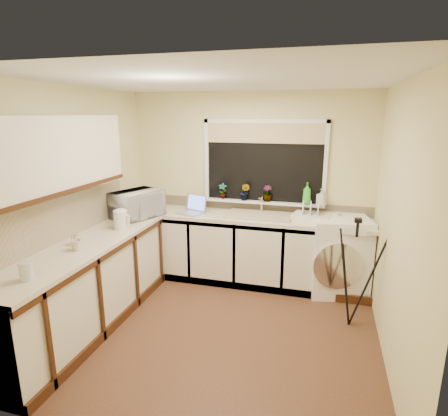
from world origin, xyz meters
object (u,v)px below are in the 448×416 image
soap_bottle_green (307,193)px  plant_b (245,192)px  kettle (121,220)px  steel_jar (75,240)px  plant_a (223,191)px  cup_back (336,216)px  tripod (353,273)px  dish_rack (312,217)px  glass_jug (26,271)px  microwave (137,204)px  washing_machine (337,254)px  laptop (193,208)px  plant_c (267,193)px  soap_bottle_clear (322,197)px  cup_left (76,245)px

soap_bottle_green → plant_b: bearing=-179.6°
kettle → steel_jar: bearing=-105.2°
plant_a → cup_back: bearing=-4.7°
kettle → cup_back: (2.35, 1.02, -0.06)m
tripod → plant_b: plant_b is taller
dish_rack → kettle: bearing=-144.3°
glass_jug → kettle: bearing=89.8°
soap_bottle_green → tripod: bearing=-60.3°
glass_jug → microwave: microwave is taller
washing_machine → steel_jar: size_ratio=9.88×
kettle → plant_b: 1.64m
laptop → plant_c: plant_c is taller
plant_c → soap_bottle_green: (0.51, -0.02, 0.03)m
tripod → cup_back: 0.95m
soap_bottle_clear → microwave: bearing=-164.4°
laptop → plant_b: (0.64, 0.25, 0.20)m
steel_jar → plant_c: 2.41m
dish_rack → laptop: bearing=-165.8°
glass_jug → plant_b: plant_b is taller
plant_b → plant_c: size_ratio=1.07×
dish_rack → plant_b: size_ratio=1.97×
washing_machine → cup_back: bearing=115.2°
cup_back → cup_left: bearing=-143.9°
washing_machine → microwave: microwave is taller
laptop → dish_rack: (1.53, 0.10, -0.03)m
glass_jug → soap_bottle_clear: (2.17, 2.52, 0.18)m
steel_jar → plant_a: 2.04m
tripod → steel_jar: (-2.70, -0.76, 0.36)m
soap_bottle_green → plant_a: bearing=179.0°
tripod → plant_b: size_ratio=5.11×
plant_b → cup_left: bearing=-123.7°
kettle → tripod: bearing=3.7°
dish_rack → soap_bottle_green: soap_bottle_green is taller
washing_machine → plant_b: 1.40m
plant_c → dish_rack: bearing=-17.0°
kettle → plant_a: bearing=52.6°
microwave → cup_back: 2.47m
kettle → plant_a: plant_a is taller
plant_a → tripod: bearing=-30.6°
glass_jug → microwave: bearing=91.6°
glass_jug → soap_bottle_green: (1.99, 2.52, 0.21)m
plant_b → soap_bottle_clear: 0.98m
washing_machine → soap_bottle_clear: 0.73m
laptop → soap_bottle_clear: size_ratio=1.86×
laptop → glass_jug: bearing=-83.2°
glass_jug → soap_bottle_green: 3.22m
kettle → plant_c: 1.88m
laptop → kettle: (-0.54, -0.87, 0.04)m
kettle → soap_bottle_clear: 2.44m
dish_rack → cup_left: size_ratio=4.19×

